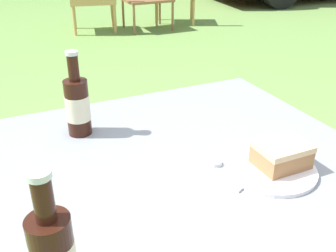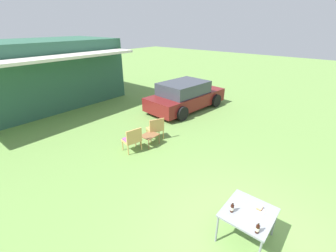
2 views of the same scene
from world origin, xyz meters
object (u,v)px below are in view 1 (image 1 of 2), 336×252
(garden_side_table, at_px, (147,2))
(cola_bottle_near, at_px, (77,105))
(cake_on_plate, at_px, (277,161))
(patio_table, at_px, (184,180))

(garden_side_table, height_order, cola_bottle_near, cola_bottle_near)
(cake_on_plate, distance_m, cola_bottle_near, 0.54)
(garden_side_table, xyz_separation_m, patio_table, (-1.56, -4.11, 0.29))
(garden_side_table, distance_m, cake_on_plate, 4.47)
(garden_side_table, xyz_separation_m, cake_on_plate, (-1.38, -4.23, 0.37))
(garden_side_table, relative_size, cola_bottle_near, 2.44)
(patio_table, height_order, cola_bottle_near, cola_bottle_near)
(patio_table, height_order, cake_on_plate, cake_on_plate)
(cake_on_plate, xyz_separation_m, cola_bottle_near, (-0.38, 0.38, 0.06))
(patio_table, distance_m, cola_bottle_near, 0.35)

